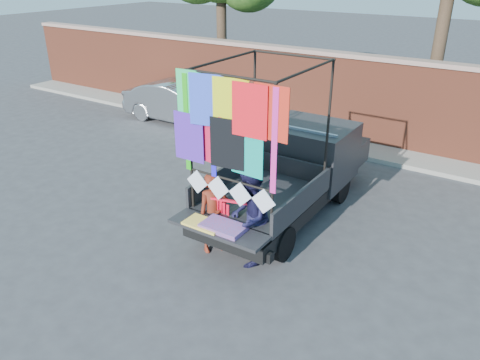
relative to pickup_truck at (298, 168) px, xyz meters
The scene contains 8 objects.
ground 2.59m from the pickup_truck, 80.70° to the right, with size 90.00×90.00×0.00m, color #38383A.
brick_wall 4.63m from the pickup_truck, 85.08° to the left, with size 30.00×0.45×2.61m.
curb 3.99m from the pickup_truck, 84.19° to the left, with size 30.00×1.20×0.12m, color gray.
pickup_truck is the anchor object (origin of this frame).
sedan 6.79m from the pickup_truck, 151.97° to the left, with size 1.43×4.09×1.35m, color #AAABB1.
woman 2.59m from the pickup_truck, 99.48° to the right, with size 0.57×0.37×1.56m, color maroon.
man 2.54m from the pickup_truck, 82.62° to the right, with size 0.90×0.70×1.85m, color #171637.
streamer_bundle 2.55m from the pickup_truck, 93.42° to the right, with size 0.91×0.27×0.64m.
Camera 1 is at (3.71, -6.17, 4.97)m, focal length 35.00 mm.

